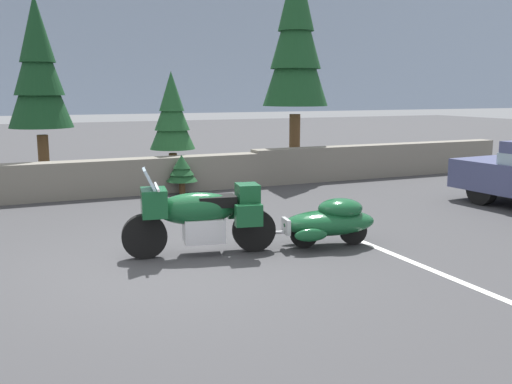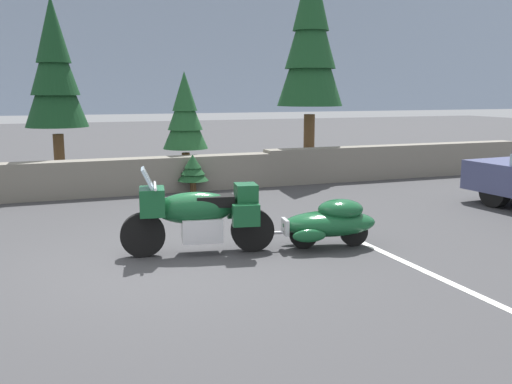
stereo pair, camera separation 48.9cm
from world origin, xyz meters
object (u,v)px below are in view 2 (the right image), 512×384
(car_shaped_trailer, at_px, (330,222))
(pine_tree_far_right, at_px, (54,69))
(touring_motorcycle, at_px, (198,214))
(pine_tree_tall, at_px, (311,38))
(pine_tree_secondary, at_px, (185,115))

(car_shaped_trailer, relative_size, pine_tree_far_right, 0.47)
(touring_motorcycle, bearing_deg, pine_tree_tall, 52.52)
(touring_motorcycle, bearing_deg, pine_tree_far_right, 103.25)
(pine_tree_secondary, bearing_deg, pine_tree_far_right, 167.34)
(touring_motorcycle, distance_m, pine_tree_tall, 8.95)
(pine_tree_far_right, bearing_deg, pine_tree_tall, -4.46)
(car_shaped_trailer, distance_m, pine_tree_far_right, 8.75)
(pine_tree_tall, bearing_deg, pine_tree_secondary, -177.32)
(pine_tree_tall, bearing_deg, pine_tree_far_right, 175.54)
(touring_motorcycle, distance_m, car_shaped_trailer, 2.08)
(car_shaped_trailer, distance_m, pine_tree_secondary, 6.98)
(touring_motorcycle, relative_size, pine_tree_far_right, 0.49)
(touring_motorcycle, height_order, pine_tree_tall, pine_tree_tall)
(pine_tree_secondary, distance_m, pine_tree_far_right, 3.38)
(pine_tree_tall, relative_size, pine_tree_far_right, 1.31)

